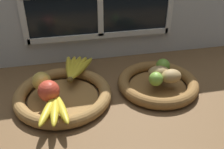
# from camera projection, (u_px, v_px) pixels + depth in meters

# --- Properties ---
(ground_plane) EXTENTS (1.40, 0.90, 0.03)m
(ground_plane) POSITION_uv_depth(u_px,v_px,m) (114.00, 95.00, 1.00)
(ground_plane) COLOR brown
(fruit_bowl_left) EXTENTS (0.35, 0.35, 0.04)m
(fruit_bowl_left) POSITION_uv_depth(u_px,v_px,m) (63.00, 95.00, 0.94)
(fruit_bowl_left) COLOR olive
(fruit_bowl_left) RESTS_ON ground_plane
(fruit_bowl_right) EXTENTS (0.31, 0.31, 0.04)m
(fruit_bowl_right) POSITION_uv_depth(u_px,v_px,m) (158.00, 83.00, 1.00)
(fruit_bowl_right) COLOR brown
(fruit_bowl_right) RESTS_ON ground_plane
(apple_golden_left) EXTENTS (0.07, 0.07, 0.07)m
(apple_golden_left) POSITION_uv_depth(u_px,v_px,m) (42.00, 81.00, 0.91)
(apple_golden_left) COLOR gold
(apple_golden_left) RESTS_ON fruit_bowl_left
(apple_red_front) EXTENTS (0.07, 0.07, 0.07)m
(apple_red_front) POSITION_uv_depth(u_px,v_px,m) (49.00, 91.00, 0.85)
(apple_red_front) COLOR #CC422D
(apple_red_front) RESTS_ON fruit_bowl_left
(banana_bunch_front) EXTENTS (0.11, 0.17, 0.03)m
(banana_bunch_front) POSITION_uv_depth(u_px,v_px,m) (55.00, 108.00, 0.81)
(banana_bunch_front) COLOR gold
(banana_bunch_front) RESTS_ON fruit_bowl_left
(banana_bunch_back) EXTENTS (0.13, 0.20, 0.03)m
(banana_bunch_back) POSITION_uv_depth(u_px,v_px,m) (75.00, 68.00, 1.03)
(banana_bunch_back) COLOR gold
(banana_bunch_back) RESTS_ON fruit_bowl_left
(potato_large) EXTENTS (0.09, 0.07, 0.05)m
(potato_large) POSITION_uv_depth(u_px,v_px,m) (159.00, 72.00, 0.98)
(potato_large) COLOR #A38451
(potato_large) RESTS_ON fruit_bowl_right
(potato_small) EXTENTS (0.08, 0.06, 0.05)m
(potato_small) POSITION_uv_depth(u_px,v_px,m) (171.00, 76.00, 0.96)
(potato_small) COLOR #A38451
(potato_small) RESTS_ON fruit_bowl_right
(lime_near) EXTENTS (0.05, 0.05, 0.05)m
(lime_near) POSITION_uv_depth(u_px,v_px,m) (156.00, 79.00, 0.94)
(lime_near) COLOR #7AAD3D
(lime_near) RESTS_ON fruit_bowl_right
(lime_far) EXTENTS (0.06, 0.06, 0.06)m
(lime_far) POSITION_uv_depth(u_px,v_px,m) (163.00, 66.00, 1.02)
(lime_far) COLOR #6B9E33
(lime_far) RESTS_ON fruit_bowl_right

